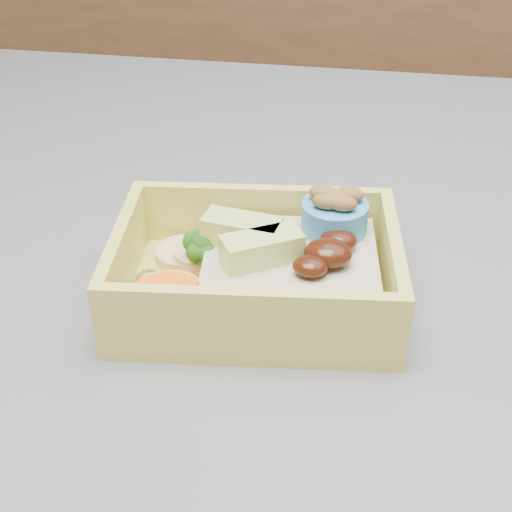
# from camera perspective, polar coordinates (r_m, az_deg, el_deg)

# --- Properties ---
(bento_box) EXTENTS (0.19, 0.15, 0.07)m
(bento_box) POSITION_cam_1_polar(r_m,az_deg,el_deg) (0.46, 0.70, -1.13)
(bento_box) COLOR #D1CD56
(bento_box) RESTS_ON island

